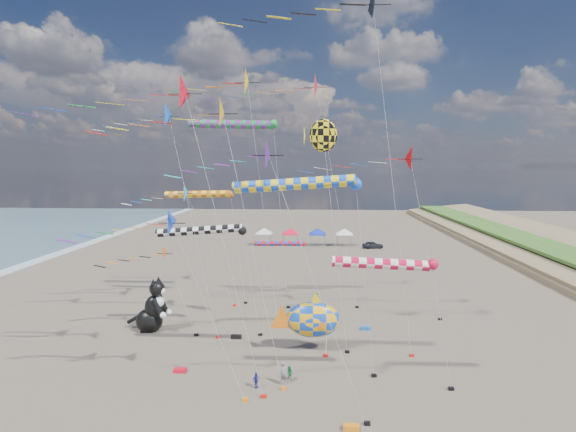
% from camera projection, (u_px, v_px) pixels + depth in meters
% --- Properties ---
extents(delta_kite_0, '(14.60, 2.34, 20.46)m').
position_uv_depth(delta_kite_0, '(168.00, 97.00, 27.07)').
color(delta_kite_0, red).
rests_on(delta_kite_0, ground).
extents(delta_kite_1, '(9.90, 1.95, 16.45)m').
position_uv_depth(delta_kite_1, '(279.00, 160.00, 24.40)').
color(delta_kite_1, '#56218E').
rests_on(delta_kite_1, ground).
extents(delta_kite_2, '(14.64, 2.80, 27.64)m').
position_uv_depth(delta_kite_2, '(353.00, 11.00, 32.47)').
color(delta_kite_2, black).
rests_on(delta_kite_2, ground).
extents(delta_kite_3, '(12.45, 2.07, 19.14)m').
position_uv_depth(delta_kite_3, '(196.00, 119.00, 28.21)').
color(delta_kite_3, gold).
rests_on(delta_kite_3, ground).
extents(delta_kite_4, '(8.58, 1.53, 8.07)m').
position_uv_depth(delta_kite_4, '(150.00, 258.00, 38.82)').
color(delta_kite_4, '#F35A14').
rests_on(delta_kite_4, ground).
extents(delta_kite_5, '(9.76, 2.23, 20.15)m').
position_uv_depth(delta_kite_5, '(165.00, 118.00, 36.99)').
color(delta_kite_5, blue).
rests_on(delta_kite_5, ground).
extents(delta_kite_6, '(10.57, 2.07, 13.13)m').
position_uv_depth(delta_kite_6, '(187.00, 195.00, 46.69)').
color(delta_kite_6, '#219FD1').
rests_on(delta_kite_6, ground).
extents(delta_kite_7, '(11.35, 1.87, 12.34)m').
position_uv_depth(delta_kite_7, '(153.00, 228.00, 27.51)').
color(delta_kite_7, blue).
rests_on(delta_kite_7, ground).
extents(delta_kite_8, '(12.20, 2.47, 23.22)m').
position_uv_depth(delta_kite_8, '(235.00, 87.00, 39.14)').
color(delta_kite_8, yellow).
rests_on(delta_kite_8, ground).
extents(delta_kite_9, '(13.89, 2.52, 16.81)m').
position_uv_depth(delta_kite_9, '(392.00, 161.00, 42.00)').
color(delta_kite_9, red).
rests_on(delta_kite_9, ground).
extents(delta_kite_10, '(15.60, 2.78, 24.20)m').
position_uv_depth(delta_kite_10, '(304.00, 89.00, 44.95)').
color(delta_kite_10, red).
rests_on(delta_kite_10, ground).
extents(windsock_0, '(9.17, 0.74, 9.66)m').
position_uv_depth(windsock_0, '(204.00, 231.00, 38.66)').
color(windsock_0, black).
rests_on(windsock_0, ground).
extents(windsock_1, '(8.18, 0.75, 8.88)m').
position_uv_depth(windsock_1, '(388.00, 264.00, 29.14)').
color(windsock_1, red).
rests_on(windsock_1, ground).
extents(windsock_2, '(10.24, 0.97, 19.48)m').
position_uv_depth(windsock_2, '(236.00, 125.00, 45.28)').
color(windsock_2, '#188534').
rests_on(windsock_2, ground).
extents(windsock_3, '(7.25, 0.61, 6.31)m').
position_uv_depth(windsock_3, '(282.00, 244.00, 51.41)').
color(windsock_3, red).
rests_on(windsock_3, ground).
extents(windsock_4, '(8.72, 0.76, 12.23)m').
position_uv_depth(windsock_4, '(201.00, 195.00, 47.57)').
color(windsock_4, '#D65412').
rests_on(windsock_4, ground).
extents(windsock_5, '(10.08, 0.87, 14.03)m').
position_uv_depth(windsock_5, '(300.00, 185.00, 30.50)').
color(windsock_5, blue).
rests_on(windsock_5, ground).
extents(angelfish_kite, '(3.74, 3.02, 18.58)m').
position_uv_depth(angelfish_kite, '(321.00, 137.00, 35.95)').
color(angelfish_kite, yellow).
rests_on(angelfish_kite, ground).
extents(cat_inflatable, '(4.02, 2.67, 4.98)m').
position_uv_depth(cat_inflatable, '(152.00, 304.00, 40.33)').
color(cat_inflatable, black).
rests_on(cat_inflatable, ground).
extents(fish_inflatable, '(5.88, 2.42, 4.87)m').
position_uv_depth(fish_inflatable, '(312.00, 319.00, 35.82)').
color(fish_inflatable, blue).
rests_on(fish_inflatable, ground).
extents(person_adult, '(0.66, 0.53, 1.58)m').
position_uv_depth(person_adult, '(284.00, 373.00, 30.52)').
color(person_adult, slate).
rests_on(person_adult, ground).
extents(child_green, '(0.62, 0.58, 1.02)m').
position_uv_depth(child_green, '(290.00, 373.00, 31.15)').
color(child_green, '#218040').
rests_on(child_green, ground).
extents(child_blue, '(0.60, 0.67, 1.09)m').
position_uv_depth(child_blue, '(256.00, 380.00, 30.06)').
color(child_blue, '#292A97').
rests_on(child_blue, ground).
extents(kite_bag_0, '(0.90, 0.44, 0.30)m').
position_uv_depth(kite_bag_0, '(180.00, 370.00, 32.37)').
color(kite_bag_0, red).
rests_on(kite_bag_0, ground).
extents(kite_bag_1, '(0.90, 0.44, 0.30)m').
position_uv_depth(kite_bag_1, '(366.00, 328.00, 40.79)').
color(kite_bag_1, blue).
rests_on(kite_bag_1, ground).
extents(kite_bag_2, '(0.90, 0.44, 0.30)m').
position_uv_depth(kite_bag_2, '(351.00, 427.00, 25.29)').
color(kite_bag_2, orange).
rests_on(kite_bag_2, ground).
extents(kite_bag_3, '(0.90, 0.44, 0.30)m').
position_uv_depth(kite_bag_3, '(236.00, 337.00, 38.73)').
color(kite_bag_3, black).
rests_on(kite_bag_3, ground).
extents(tent_row, '(19.20, 4.20, 3.80)m').
position_uv_depth(tent_row, '(304.00, 229.00, 83.66)').
color(tent_row, silver).
rests_on(tent_row, ground).
extents(parked_car, '(3.92, 2.01, 1.28)m').
position_uv_depth(parked_car, '(373.00, 245.00, 81.24)').
color(parked_car, '#26262D').
rests_on(parked_car, ground).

